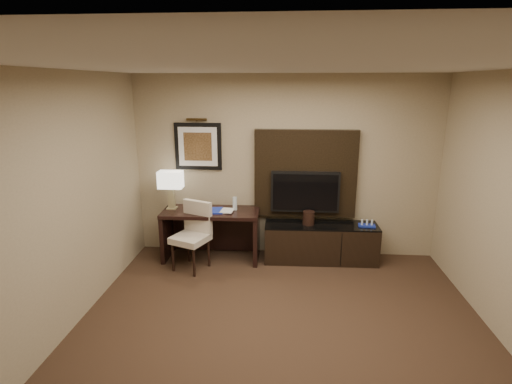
# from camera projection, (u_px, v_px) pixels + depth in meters

# --- Properties ---
(floor) EXTENTS (4.50, 5.00, 0.01)m
(floor) POSITION_uv_depth(u_px,v_px,m) (280.00, 355.00, 3.90)
(floor) COLOR #332116
(floor) RESTS_ON ground
(ceiling) EXTENTS (4.50, 5.00, 0.01)m
(ceiling) POSITION_uv_depth(u_px,v_px,m) (286.00, 65.00, 3.19)
(ceiling) COLOR silver
(ceiling) RESTS_ON wall_back
(wall_back) EXTENTS (4.50, 0.01, 2.70)m
(wall_back) POSITION_uv_depth(u_px,v_px,m) (285.00, 167.00, 5.95)
(wall_back) COLOR tan
(wall_back) RESTS_ON floor
(wall_left) EXTENTS (0.01, 5.00, 2.70)m
(wall_left) POSITION_uv_depth(u_px,v_px,m) (41.00, 218.00, 3.71)
(wall_left) COLOR tan
(wall_left) RESTS_ON floor
(desk) EXTENTS (1.42, 0.63, 0.76)m
(desk) POSITION_uv_depth(u_px,v_px,m) (211.00, 235.00, 5.95)
(desk) COLOR black
(desk) RESTS_ON floor
(credenza) EXTENTS (1.65, 0.49, 0.57)m
(credenza) POSITION_uv_depth(u_px,v_px,m) (321.00, 243.00, 5.90)
(credenza) COLOR black
(credenza) RESTS_ON floor
(tv_wall_panel) EXTENTS (1.50, 0.12, 1.30)m
(tv_wall_panel) POSITION_uv_depth(u_px,v_px,m) (305.00, 174.00, 5.89)
(tv_wall_panel) COLOR black
(tv_wall_panel) RESTS_ON wall_back
(tv) EXTENTS (1.00, 0.08, 0.60)m
(tv) POSITION_uv_depth(u_px,v_px,m) (305.00, 192.00, 5.86)
(tv) COLOR black
(tv) RESTS_ON tv_wall_panel
(artwork) EXTENTS (0.70, 0.04, 0.70)m
(artwork) POSITION_uv_depth(u_px,v_px,m) (198.00, 146.00, 5.94)
(artwork) COLOR black
(artwork) RESTS_ON wall_back
(picture_light) EXTENTS (0.04, 0.04, 0.30)m
(picture_light) POSITION_uv_depth(u_px,v_px,m) (197.00, 120.00, 5.80)
(picture_light) COLOR #402E14
(picture_light) RESTS_ON wall_back
(desk_chair) EXTENTS (0.61, 0.65, 0.94)m
(desk_chair) POSITION_uv_depth(u_px,v_px,m) (190.00, 238.00, 5.58)
(desk_chair) COLOR beige
(desk_chair) RESTS_ON floor
(table_lamp) EXTENTS (0.36, 0.28, 0.52)m
(table_lamp) POSITION_uv_depth(u_px,v_px,m) (171.00, 192.00, 5.87)
(table_lamp) COLOR #93865C
(table_lamp) RESTS_ON desk
(desk_phone) EXTENTS (0.23, 0.22, 0.09)m
(desk_phone) POSITION_uv_depth(u_px,v_px,m) (193.00, 208.00, 5.80)
(desk_phone) COLOR black
(desk_phone) RESTS_ON desk
(blue_folder) EXTENTS (0.26, 0.32, 0.02)m
(blue_folder) POSITION_uv_depth(u_px,v_px,m) (215.00, 211.00, 5.82)
(blue_folder) COLOR #172A9A
(blue_folder) RESTS_ON desk
(book) EXTENTS (0.18, 0.04, 0.25)m
(book) POSITION_uv_depth(u_px,v_px,m) (221.00, 203.00, 5.78)
(book) COLOR tan
(book) RESTS_ON desk
(water_bottle) EXTENTS (0.08, 0.08, 0.19)m
(water_bottle) POSITION_uv_depth(u_px,v_px,m) (235.00, 203.00, 5.86)
(water_bottle) COLOR silver
(water_bottle) RESTS_ON desk
(ice_bucket) EXTENTS (0.20, 0.20, 0.20)m
(ice_bucket) POSITION_uv_depth(u_px,v_px,m) (309.00, 218.00, 5.81)
(ice_bucket) COLOR black
(ice_bucket) RESTS_ON credenza
(minibar_tray) EXTENTS (0.25, 0.17, 0.09)m
(minibar_tray) POSITION_uv_depth(u_px,v_px,m) (367.00, 223.00, 5.75)
(minibar_tray) COLOR #172996
(minibar_tray) RESTS_ON credenza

